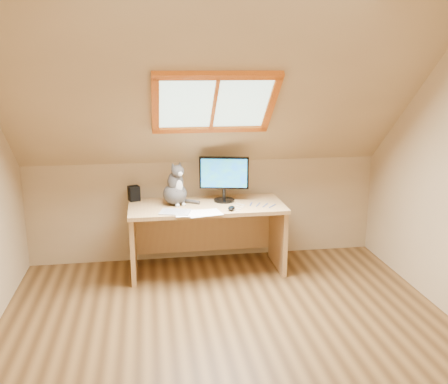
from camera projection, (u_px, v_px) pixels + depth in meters
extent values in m
plane|color=brown|center=(235.00, 348.00, 3.51)|extent=(3.50, 3.50, 0.00)
cube|color=tan|center=(337.00, 311.00, 1.53)|extent=(3.50, 0.02, 2.40)
cube|color=tan|center=(205.00, 210.00, 5.06)|extent=(3.50, 0.02, 1.00)
cube|color=tan|center=(215.00, 94.00, 4.01)|extent=(3.50, 1.56, 1.41)
cube|color=#B2E0CC|center=(214.00, 102.00, 4.11)|extent=(0.90, 0.53, 0.48)
cube|color=orange|center=(214.00, 102.00, 4.11)|extent=(1.02, 0.64, 0.59)
cube|color=tan|center=(207.00, 206.00, 4.66)|extent=(1.44, 0.63, 0.04)
cube|color=tan|center=(133.00, 244.00, 4.64)|extent=(0.04, 0.57, 0.62)
cube|color=tan|center=(278.00, 236.00, 4.85)|extent=(0.04, 0.57, 0.62)
cube|color=tan|center=(204.00, 230.00, 5.02)|extent=(1.34, 0.03, 0.44)
cylinder|color=black|center=(224.00, 200.00, 4.77)|extent=(0.20, 0.20, 0.02)
cylinder|color=black|center=(224.00, 194.00, 4.76)|extent=(0.03, 0.03, 0.11)
cube|color=black|center=(224.00, 173.00, 4.70)|extent=(0.47, 0.13, 0.31)
cube|color=#072BDA|center=(224.00, 173.00, 4.68)|extent=(0.42, 0.10, 0.27)
ellipsoid|color=#484240|center=(175.00, 194.00, 4.66)|extent=(0.32, 0.34, 0.19)
ellipsoid|color=#484240|center=(175.00, 182.00, 4.62)|extent=(0.20, 0.20, 0.21)
ellipsoid|color=silver|center=(179.00, 186.00, 4.57)|extent=(0.08, 0.07, 0.12)
ellipsoid|color=#484240|center=(178.00, 171.00, 4.55)|extent=(0.15, 0.14, 0.11)
sphere|color=silver|center=(180.00, 174.00, 4.52)|extent=(0.04, 0.04, 0.04)
cone|color=#484240|center=(173.00, 165.00, 4.54)|extent=(0.07, 0.06, 0.07)
cone|color=#484240|center=(180.00, 164.00, 4.58)|extent=(0.07, 0.07, 0.07)
cube|color=black|center=(134.00, 193.00, 4.78)|extent=(0.13, 0.13, 0.14)
cube|color=#B2B2B7|center=(175.00, 212.00, 4.41)|extent=(0.30, 0.25, 0.01)
ellipsoid|color=black|center=(231.00, 208.00, 4.48)|extent=(0.09, 0.13, 0.04)
cube|color=white|center=(204.00, 213.00, 4.40)|extent=(0.33, 0.27, 0.00)
cube|color=white|center=(204.00, 213.00, 4.40)|extent=(0.32, 0.24, 0.00)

